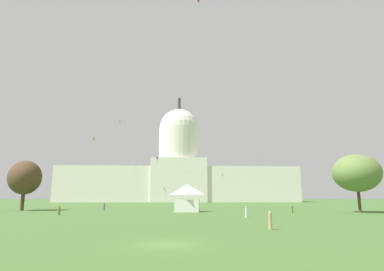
{
  "coord_description": "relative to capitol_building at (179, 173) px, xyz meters",
  "views": [
    {
      "loc": [
        0.63,
        -23.33,
        3.24
      ],
      "look_at": [
        5.18,
        66.61,
        20.33
      ],
      "focal_mm": 30.17,
      "sensor_mm": 36.0,
      "label": 1
    }
  ],
  "objects": [
    {
      "name": "ground_plane",
      "position": [
        -2.56,
        -178.88,
        -17.83
      ],
      "size": [
        800.0,
        800.0,
        0.0
      ],
      "primitive_type": "plane",
      "color": "#42662D"
    },
    {
      "name": "capitol_building",
      "position": [
        0.0,
        0.0,
        0.0
      ],
      "size": [
        145.16,
        27.63,
        66.4
      ],
      "color": "silver",
      "rests_on": "ground_plane"
    },
    {
      "name": "event_tent",
      "position": [
        0.66,
        -130.95,
        -14.84
      ],
      "size": [
        5.93,
        5.25,
        5.88
      ],
      "rotation": [
        0.0,
        0.0,
        -0.12
      ],
      "color": "white",
      "rests_on": "ground_plane"
    },
    {
      "name": "tree_west_far",
      "position": [
        -38.17,
        -122.29,
        -10.09
      ],
      "size": [
        11.54,
        11.71,
        11.82
      ],
      "color": "#4C3823",
      "rests_on": "ground_plane"
    },
    {
      "name": "tree_east_far",
      "position": [
        36.11,
        -136.04,
        -9.71
      ],
      "size": [
        13.31,
        13.05,
        12.04
      ],
      "color": "#4C3823",
      "rests_on": "ground_plane"
    },
    {
      "name": "person_purple_near_tree_east",
      "position": [
        -19.3,
        -120.7,
        -17.03
      ],
      "size": [
        0.41,
        0.41,
        1.71
      ],
      "rotation": [
        0.0,
        0.0,
        1.31
      ],
      "color": "#703D93",
      "rests_on": "ground_plane"
    },
    {
      "name": "person_olive_front_right",
      "position": [
        -22.84,
        -141.49,
        -17.14
      ],
      "size": [
        0.56,
        0.56,
        1.53
      ],
      "rotation": [
        0.0,
        0.0,
        3.61
      ],
      "color": "olive",
      "rests_on": "ground_plane"
    },
    {
      "name": "person_white_mid_right",
      "position": [
        9.24,
        -150.67,
        -17.03
      ],
      "size": [
        0.48,
        0.48,
        1.71
      ],
      "rotation": [
        0.0,
        0.0,
        5.62
      ],
      "color": "silver",
      "rests_on": "ground_plane"
    },
    {
      "name": "person_tan_front_left",
      "position": [
        7.56,
        -169.43,
        -17.0
      ],
      "size": [
        0.47,
        0.47,
        1.78
      ],
      "rotation": [
        0.0,
        0.0,
        0.4
      ],
      "color": "tan",
      "rests_on": "ground_plane"
    },
    {
      "name": "person_olive_near_tent",
      "position": [
        21.98,
        -135.66,
        -17.11
      ],
      "size": [
        0.54,
        0.54,
        1.58
      ],
      "rotation": [
        0.0,
        0.0,
        1.88
      ],
      "color": "olive",
      "rests_on": "ground_plane"
    },
    {
      "name": "kite_white_low",
      "position": [
        6.83,
        -56.94,
        -9.33
      ],
      "size": [
        0.78,
        0.65,
        4.38
      ],
      "rotation": [
        0.0,
        0.0,
        4.83
      ],
      "color": "white"
    },
    {
      "name": "kite_violet_low",
      "position": [
        -9.12,
        -77.93,
        -0.04
      ],
      "size": [
        0.93,
        0.93,
        3.06
      ],
      "rotation": [
        0.0,
        0.0,
        3.64
      ],
      "color": "purple"
    },
    {
      "name": "kite_turquoise_low",
      "position": [
        3.53,
        -60.97,
        -3.94
      ],
      "size": [
        1.09,
        1.89,
        0.28
      ],
      "rotation": [
        0.0,
        0.0,
        1.35
      ],
      "color": "teal"
    },
    {
      "name": "kite_black_high",
      "position": [
        -33.34,
        -24.87,
        26.58
      ],
      "size": [
        0.45,
        0.77,
        3.34
      ],
      "rotation": [
        0.0,
        0.0,
        4.5
      ],
      "color": "black"
    },
    {
      "name": "kite_magenta_low",
      "position": [
        22.5,
        -34.05,
        -3.63
      ],
      "size": [
        0.57,
        0.64,
        3.26
      ],
      "rotation": [
        0.0,
        0.0,
        4.21
      ],
      "color": "#D1339E"
    },
    {
      "name": "kite_red_high",
      "position": [
        3.52,
        -122.15,
        38.27
      ],
      "size": [
        0.78,
        1.79,
        0.1
      ],
      "rotation": [
        0.0,
        0.0,
        4.75
      ],
      "color": "red"
    },
    {
      "name": "kite_gold_mid",
      "position": [
        -42.07,
        -45.18,
        12.93
      ],
      "size": [
        0.96,
        0.51,
        3.2
      ],
      "rotation": [
        0.0,
        0.0,
        5.84
      ],
      "color": "gold"
    },
    {
      "name": "kite_blue_low",
      "position": [
        15.67,
        -44.45,
        -4.65
      ],
      "size": [
        0.68,
        1.34,
        1.99
      ],
      "rotation": [
        0.0,
        0.0,
        1.53
      ],
      "color": "blue"
    },
    {
      "name": "kite_cyan_mid",
      "position": [
        -23.69,
        -29.39,
        0.33
      ],
      "size": [
        1.39,
        1.1,
        3.18
      ],
      "rotation": [
        0.0,
        0.0,
        3.53
      ],
      "color": "#33BCDB"
    }
  ]
}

